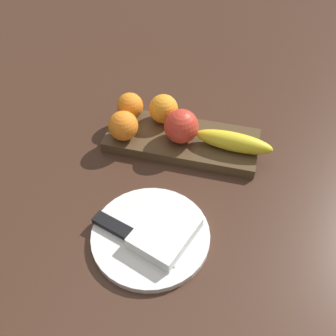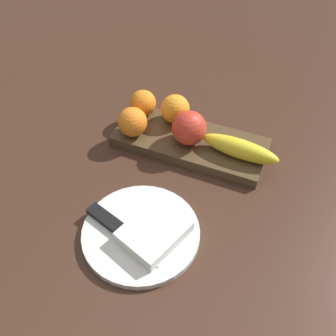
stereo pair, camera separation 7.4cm
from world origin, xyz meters
name	(u,v)px [view 2 (the right image)]	position (x,y,z in m)	size (l,w,h in m)	color
ground_plane	(190,138)	(0.00, 0.00, 0.00)	(2.40, 2.40, 0.00)	#3F271B
fruit_tray	(190,142)	(0.01, -0.02, 0.01)	(0.34, 0.14, 0.02)	#4F3C26
apple	(189,128)	(0.01, -0.03, 0.06)	(0.07, 0.07, 0.07)	red
banana	(240,149)	(0.12, -0.04, 0.04)	(0.17, 0.04, 0.04)	yellow
orange_near_apple	(143,103)	(-0.12, 0.01, 0.05)	(0.06, 0.06, 0.06)	orange
orange_near_banana	(132,122)	(-0.11, -0.06, 0.06)	(0.06, 0.06, 0.06)	orange
orange_center	(175,109)	(-0.04, 0.02, 0.06)	(0.07, 0.07, 0.07)	orange
dinner_plate	(141,233)	(0.01, -0.28, 0.01)	(0.21, 0.21, 0.01)	white
folded_napkin	(154,232)	(0.04, -0.28, 0.03)	(0.09, 0.11, 0.03)	white
knife	(114,225)	(-0.04, -0.29, 0.02)	(0.18, 0.07, 0.01)	silver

